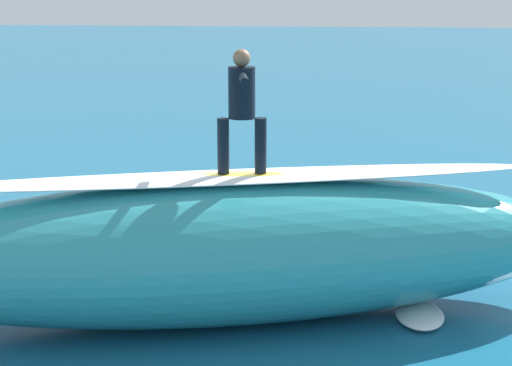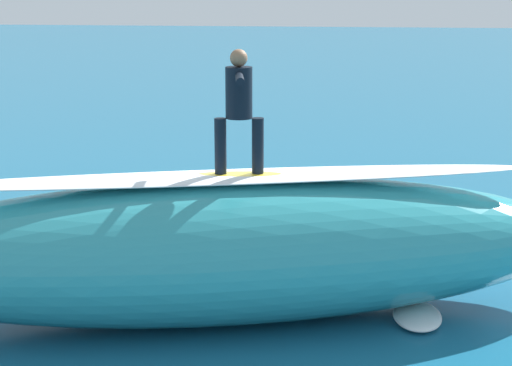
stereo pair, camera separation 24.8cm
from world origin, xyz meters
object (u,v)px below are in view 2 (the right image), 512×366
object	(u,v)px
surfer_riding	(239,102)
surfboard_riding	(239,176)
surfer_paddling	(275,224)
surfboard_paddling	(268,235)

from	to	relation	value
surfer_riding	surfboard_riding	bearing A→B (deg)	-53.99
surfboard_riding	surfer_paddling	distance (m)	3.91
surfboard_riding	surfer_riding	world-z (taller)	surfer_riding
surfboard_riding	surfer_paddling	xyz separation A→B (m)	(-0.14, -3.53, -1.68)
surfboard_riding	surfer_paddling	size ratio (longest dim) A/B	1.24
surfer_riding	surfer_paddling	distance (m)	4.40
surfboard_paddling	surfer_paddling	size ratio (longest dim) A/B	1.31
surfboard_riding	surfer_riding	xyz separation A→B (m)	(-0.00, 0.00, 0.95)
surfboard_riding	surfer_riding	size ratio (longest dim) A/B	1.18
surfer_riding	surfboard_paddling	bearing A→B (deg)	-99.61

